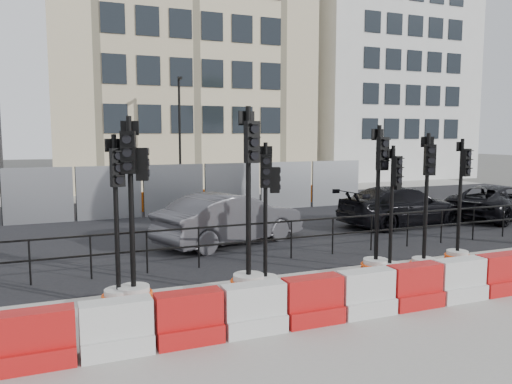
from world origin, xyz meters
name	(u,v)px	position (x,y,z in m)	size (l,w,h in m)	color
ground	(314,271)	(0.00, 0.00, 0.00)	(120.00, 120.00, 0.00)	#51514C
sidewalk_near	(397,314)	(0.00, -3.00, 0.01)	(40.00, 6.00, 0.02)	gray
road	(220,222)	(0.00, 7.00, 0.01)	(40.00, 14.00, 0.03)	black
sidewalk_far	(167,194)	(0.00, 16.00, 0.01)	(40.00, 4.00, 0.02)	gray
building_cream	(175,41)	(2.00, 21.99, 9.00)	(15.00, 10.06, 18.00)	beige
building_white	(374,69)	(17.00, 21.99, 8.00)	(12.00, 9.06, 16.00)	silver
kerb_railing	(291,233)	(0.00, 1.20, 0.69)	(18.00, 0.04, 1.00)	black
heras_fencing	(211,195)	(0.57, 9.86, 0.65)	(14.33, 1.72, 2.00)	gray
lamp_post_far	(180,133)	(0.50, 14.98, 3.22)	(0.12, 0.56, 6.00)	black
barrier_row	(391,291)	(0.00, -2.80, 0.37)	(16.75, 0.50, 0.80)	#B41A0E
traffic_signal_a	(118,275)	(-4.47, -0.91, 0.65)	(0.62, 0.62, 3.14)	silver
traffic_signal_b	(134,264)	(-4.21, -0.97, 0.82)	(0.68, 0.68, 3.46)	silver
traffic_signal_c	(249,259)	(-2.04, -1.11, 0.76)	(0.72, 0.72, 3.66)	silver
traffic_signal_d	(266,259)	(-1.68, -1.09, 0.71)	(0.59, 0.59, 2.99)	silver
traffic_signal_e	(377,247)	(1.04, -0.91, 0.69)	(0.66, 0.66, 3.34)	silver
traffic_signal_f	(391,248)	(1.25, -1.15, 0.69)	(0.57, 0.57, 2.90)	silver
traffic_signal_g	(425,247)	(2.12, -1.19, 0.65)	(0.62, 0.62, 3.17)	silver
traffic_signal_h	(458,240)	(3.43, -0.86, 0.63)	(0.60, 0.60, 3.04)	silver
car_b	(230,219)	(-0.83, 3.48, 0.74)	(4.74, 3.00, 1.47)	#444348
car_c	(402,206)	(5.60, 3.97, 0.68)	(4.84, 2.25, 1.37)	black
car_d	(495,202)	(9.73, 3.83, 0.63)	(5.01, 3.58, 1.27)	black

